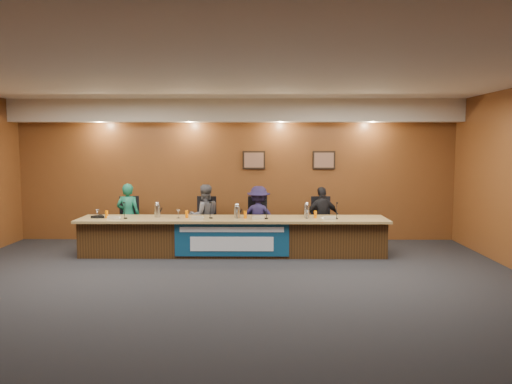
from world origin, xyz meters
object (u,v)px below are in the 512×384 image
(panelist_c, at_px, (259,217))
(carafe_left, at_px, (157,211))
(panelist_b, at_px, (205,216))
(carafe_mid, at_px, (237,212))
(dais_body, at_px, (233,237))
(office_chair_b, at_px, (205,225))
(panelist_a, at_px, (128,215))
(carafe_right, at_px, (307,211))
(panelist_d, at_px, (322,217))
(office_chair_d, at_px, (321,225))
(office_chair_a, at_px, (130,224))
(office_chair_c, at_px, (259,225))
(speakerphone, at_px, (99,217))
(banner, at_px, (232,240))

(panelist_c, distance_m, carafe_left, 2.14)
(panelist_b, xyz_separation_m, carafe_mid, (0.73, -0.73, 0.19))
(dais_body, xyz_separation_m, office_chair_b, (-0.64, 0.79, 0.13))
(panelist_a, xyz_separation_m, office_chair_b, (1.64, 0.10, -0.21))
(carafe_mid, bearing_deg, panelist_c, 59.82)
(dais_body, height_order, panelist_a, panelist_a)
(carafe_left, height_order, carafe_right, carafe_right)
(panelist_c, xyz_separation_m, panelist_d, (1.36, 0.00, -0.01))
(panelist_c, bearing_deg, carafe_mid, 69.75)
(office_chair_d, bearing_deg, office_chair_a, -179.40)
(panelist_a, bearing_deg, office_chair_c, -174.05)
(dais_body, relative_size, office_chair_d, 12.50)
(panelist_d, distance_m, carafe_mid, 1.94)
(office_chair_c, xyz_separation_m, carafe_left, (-2.03, -0.76, 0.39))
(office_chair_d, xyz_separation_m, carafe_right, (-0.39, -0.79, 0.40))
(office_chair_a, relative_size, office_chair_d, 1.00)
(panelist_c, xyz_separation_m, speakerphone, (-3.18, -0.75, 0.11))
(office_chair_b, xyz_separation_m, carafe_mid, (0.73, -0.83, 0.39))
(panelist_a, relative_size, panelist_c, 1.04)
(panelist_d, relative_size, carafe_mid, 5.63)
(office_chair_d, xyz_separation_m, carafe_mid, (-1.78, -0.83, 0.39))
(carafe_left, relative_size, speakerphone, 0.78)
(banner, distance_m, panelist_b, 1.32)
(banner, bearing_deg, panelist_c, 65.24)
(dais_body, height_order, office_chair_c, dais_body)
(office_chair_b, bearing_deg, carafe_right, -16.89)
(panelist_c, distance_m, panelist_d, 1.36)
(panelist_c, height_order, carafe_left, panelist_c)
(dais_body, xyz_separation_m, panelist_d, (1.87, 0.69, 0.31))
(panelist_a, height_order, panelist_d, panelist_a)
(carafe_mid, bearing_deg, office_chair_c, 62.90)
(office_chair_b, height_order, speakerphone, speakerphone)
(office_chair_a, xyz_separation_m, carafe_right, (3.76, -0.79, 0.40))
(dais_body, height_order, banner, banner)
(banner, relative_size, panelist_b, 1.62)
(panelist_d, xyz_separation_m, office_chair_a, (-4.15, 0.10, -0.18))
(carafe_right, bearing_deg, carafe_left, 179.45)
(panelist_b, distance_m, panelist_c, 1.16)
(carafe_left, bearing_deg, banner, -16.62)
(office_chair_b, xyz_separation_m, carafe_left, (-0.87, -0.76, 0.39))
(carafe_mid, xyz_separation_m, speakerphone, (-2.75, -0.02, -0.09))
(dais_body, relative_size, banner, 2.73)
(panelist_b, height_order, carafe_left, panelist_b)
(speakerphone, bearing_deg, office_chair_d, 10.67)
(carafe_left, bearing_deg, office_chair_a, 135.24)
(dais_body, bearing_deg, carafe_right, 0.38)
(dais_body, xyz_separation_m, speakerphone, (-2.67, -0.06, 0.43))
(panelist_d, xyz_separation_m, office_chair_c, (-1.36, 0.10, -0.18))
(banner, xyz_separation_m, speakerphone, (-2.67, 0.36, 0.40))
(office_chair_b, distance_m, speakerphone, 2.21)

